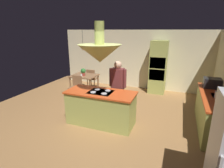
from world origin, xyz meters
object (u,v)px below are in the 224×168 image
(person_at_island, at_px, (118,85))
(chair_by_back_wall, at_px, (92,77))
(dining_table, at_px, (84,78))
(kitchen_island, at_px, (101,108))
(canister_tea, at_px, (217,95))
(cup_on_table, at_px, (81,75))
(chair_facing_island, at_px, (76,86))
(oven_tower, at_px, (158,67))
(microwave_on_counter, at_px, (212,83))
(canister_sugar, at_px, (218,98))
(potted_plant_on_table, at_px, (83,72))
(canister_flour, at_px, (220,100))

(person_at_island, bearing_deg, chair_by_back_wall, 133.26)
(dining_table, bearing_deg, kitchen_island, -51.01)
(person_at_island, bearing_deg, canister_tea, -1.92)
(dining_table, bearing_deg, cup_on_table, -90.68)
(dining_table, height_order, chair_facing_island, chair_facing_island)
(kitchen_island, bearing_deg, chair_by_back_wall, 121.70)
(oven_tower, bearing_deg, chair_by_back_wall, -170.07)
(kitchen_island, bearing_deg, canister_tea, 11.80)
(oven_tower, xyz_separation_m, microwave_on_counter, (1.74, -1.76, 0.01))
(chair_by_back_wall, bearing_deg, canister_tea, 154.56)
(chair_by_back_wall, height_order, canister_sugar, canister_sugar)
(oven_tower, distance_m, cup_on_table, 3.13)
(potted_plant_on_table, relative_size, cup_on_table, 3.33)
(canister_sugar, distance_m, microwave_on_counter, 1.07)
(person_at_island, relative_size, canister_tea, 9.59)
(chair_facing_island, bearing_deg, cup_on_table, 90.34)
(chair_by_back_wall, height_order, cup_on_table, chair_by_back_wall)
(oven_tower, xyz_separation_m, potted_plant_on_table, (-2.79, -1.23, -0.14))
(chair_facing_island, distance_m, canister_sugar, 4.68)
(kitchen_island, distance_m, person_at_island, 0.88)
(chair_facing_island, bearing_deg, canister_sugar, -12.83)
(dining_table, relative_size, potted_plant_on_table, 3.39)
(chair_facing_island, xyz_separation_m, canister_sugar, (4.54, -1.03, 0.51))
(chair_facing_island, bearing_deg, oven_tower, 32.68)
(oven_tower, height_order, cup_on_table, oven_tower)
(person_at_island, relative_size, canister_sugar, 11.54)
(person_at_island, relative_size, chair_facing_island, 1.94)
(oven_tower, bearing_deg, canister_flour, -59.97)
(kitchen_island, distance_m, canister_sugar, 2.92)
(kitchen_island, xyz_separation_m, chair_facing_island, (-1.70, 1.45, 0.03))
(kitchen_island, height_order, dining_table, kitchen_island)
(dining_table, height_order, microwave_on_counter, microwave_on_counter)
(person_at_island, bearing_deg, oven_tower, 71.66)
(chair_facing_island, relative_size, cup_on_table, 9.67)
(canister_sugar, bearing_deg, oven_tower, 121.59)
(canister_tea, distance_m, microwave_on_counter, 0.89)
(chair_facing_island, bearing_deg, potted_plant_on_table, 88.55)
(chair_by_back_wall, bearing_deg, microwave_on_counter, 164.34)
(potted_plant_on_table, xyz_separation_m, canister_sugar, (4.53, -1.60, 0.08))
(person_at_island, height_order, canister_flour, person_at_island)
(canister_sugar, bearing_deg, cup_on_table, 162.06)
(oven_tower, bearing_deg, cup_on_table, -154.13)
(canister_flour, bearing_deg, canister_sugar, 90.00)
(kitchen_island, distance_m, canister_flour, 2.90)
(microwave_on_counter, bearing_deg, kitchen_island, -152.48)
(chair_by_back_wall, relative_size, canister_sugar, 5.96)
(kitchen_island, distance_m, potted_plant_on_table, 2.66)
(canister_flour, bearing_deg, canister_tea, 90.00)
(chair_by_back_wall, relative_size, canister_tea, 4.96)
(microwave_on_counter, bearing_deg, canister_flour, -90.00)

